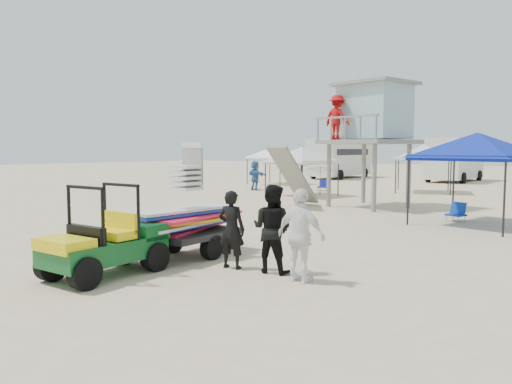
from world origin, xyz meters
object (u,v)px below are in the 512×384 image
Objects in this scene: utility_cart at (102,234)px; surf_trailer at (190,216)px; man_left at (232,229)px; lifeguard_tower at (369,117)px; canopy_blue at (477,137)px.

utility_cart is 2.34m from surf_trailer.
man_left is 0.32× the size of lifeguard_tower.
canopy_blue is (5.06, -2.69, -0.98)m from lifeguard_tower.
lifeguard_tower is at bearing 152.03° from canopy_blue.
surf_trailer is 0.53× the size of lifeguard_tower.
man_left is 0.44× the size of canopy_blue.
lifeguard_tower is at bearing 95.18° from utility_cart.
man_left is (1.52, 2.03, -0.01)m from utility_cart.
canopy_blue reaches higher than surf_trailer.
utility_cart is at bearing -84.82° from lifeguard_tower.
surf_trailer reaches higher than man_left.
man_left is at bearing -103.90° from canopy_blue.
lifeguard_tower is (-1.26, 11.60, 2.88)m from surf_trailer.
lifeguard_tower is 1.40× the size of canopy_blue.
utility_cart is 0.65× the size of canopy_blue.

